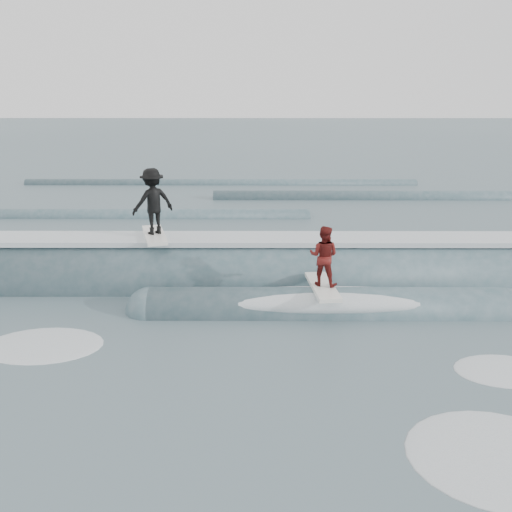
{
  "coord_description": "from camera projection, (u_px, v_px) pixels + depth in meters",
  "views": [
    {
      "loc": [
        0.05,
        -9.85,
        5.64
      ],
      "look_at": [
        0.0,
        4.81,
        1.1
      ],
      "focal_mm": 40.0,
      "sensor_mm": 36.0,
      "label": 1
    }
  ],
  "objects": [
    {
      "name": "ground",
      "position": [
        255.0,
        383.0,
        11.08
      ],
      "size": [
        160.0,
        160.0,
        0.0
      ],
      "primitive_type": "plane",
      "color": "#3E545A",
      "rests_on": "ground"
    },
    {
      "name": "breaking_wave",
      "position": [
        265.0,
        284.0,
        16.32
      ],
      "size": [
        21.59,
        4.07,
        2.59
      ],
      "color": "#36525B",
      "rests_on": "ground"
    },
    {
      "name": "surfer_black",
      "position": [
        153.0,
        204.0,
        15.94
      ],
      "size": [
        1.38,
        2.07,
        1.95
      ],
      "color": "white",
      "rests_on": "ground"
    },
    {
      "name": "surfer_red",
      "position": [
        323.0,
        260.0,
        14.11
      ],
      "size": [
        0.89,
        2.04,
        1.62
      ],
      "color": "white",
      "rests_on": "ground"
    },
    {
      "name": "whitewater",
      "position": [
        319.0,
        401.0,
        10.45
      ],
      "size": [
        16.73,
        7.21,
        0.1
      ],
      "color": "white",
      "rests_on": "ground"
    },
    {
      "name": "far_swells",
      "position": [
        266.0,
        200.0,
        27.93
      ],
      "size": [
        39.57,
        8.65,
        0.8
      ],
      "color": "#36525B",
      "rests_on": "ground"
    }
  ]
}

